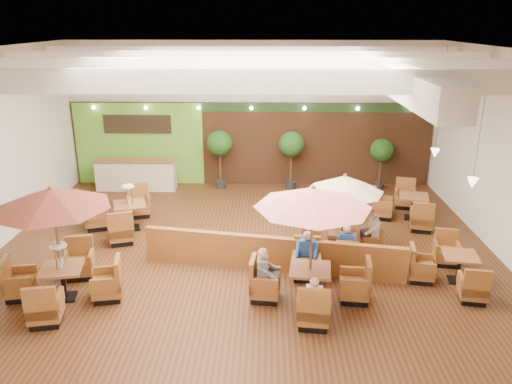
{
  "coord_description": "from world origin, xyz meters",
  "views": [
    {
      "loc": [
        0.62,
        -13.08,
        6.2
      ],
      "look_at": [
        0.3,
        0.5,
        1.5
      ],
      "focal_mm": 35.0,
      "sensor_mm": 36.0,
      "label": 1
    }
  ],
  "objects_px": {
    "diner_4": "(373,228)",
    "table_0": "(55,225)",
    "topiary_1": "(291,147)",
    "diner_2": "(265,269)",
    "table_1": "(312,224)",
    "table_5": "(404,207)",
    "diner_0": "(314,295)",
    "topiary_2": "(381,152)",
    "topiary_0": "(220,146)",
    "diner_3": "(346,241)",
    "booth_divider": "(271,254)",
    "service_counter": "(137,174)",
    "diner_1": "(307,251)",
    "table_3": "(121,215)",
    "table_2": "(344,199)",
    "table_4": "(448,269)"
  },
  "relations": [
    {
      "from": "table_0",
      "to": "table_1",
      "type": "height_order",
      "value": "table_1"
    },
    {
      "from": "diner_2",
      "to": "diner_0",
      "type": "bearing_deg",
      "value": 45.7
    },
    {
      "from": "booth_divider",
      "to": "diner_0",
      "type": "relative_size",
      "value": 9.65
    },
    {
      "from": "topiary_1",
      "to": "diner_0",
      "type": "relative_size",
      "value": 3.17
    },
    {
      "from": "table_1",
      "to": "diner_1",
      "type": "xyz_separation_m",
      "value": [
        0.0,
        1.04,
        -1.15
      ]
    },
    {
      "from": "table_0",
      "to": "topiary_1",
      "type": "distance_m",
      "value": 9.96
    },
    {
      "from": "topiary_1",
      "to": "booth_divider",
      "type": "bearing_deg",
      "value": -96.7
    },
    {
      "from": "table_4",
      "to": "table_3",
      "type": "bearing_deg",
      "value": 170.09
    },
    {
      "from": "topiary_2",
      "to": "diner_1",
      "type": "relative_size",
      "value": 2.46
    },
    {
      "from": "booth_divider",
      "to": "diner_0",
      "type": "xyz_separation_m",
      "value": [
        0.89,
        -2.47,
        0.25
      ]
    },
    {
      "from": "diner_2",
      "to": "table_3",
      "type": "bearing_deg",
      "value": -131.43
    },
    {
      "from": "table_3",
      "to": "diner_2",
      "type": "xyz_separation_m",
      "value": [
        4.5,
        -4.07,
        0.31
      ]
    },
    {
      "from": "table_0",
      "to": "topiary_0",
      "type": "height_order",
      "value": "table_0"
    },
    {
      "from": "topiary_0",
      "to": "diner_0",
      "type": "distance_m",
      "value": 9.65
    },
    {
      "from": "service_counter",
      "to": "diner_2",
      "type": "bearing_deg",
      "value": -57.87
    },
    {
      "from": "topiary_2",
      "to": "diner_3",
      "type": "distance_m",
      "value": 6.87
    },
    {
      "from": "booth_divider",
      "to": "topiary_1",
      "type": "height_order",
      "value": "topiary_1"
    },
    {
      "from": "booth_divider",
      "to": "diner_3",
      "type": "relative_size",
      "value": 9.27
    },
    {
      "from": "table_4",
      "to": "diner_3",
      "type": "distance_m",
      "value": 2.56
    },
    {
      "from": "diner_4",
      "to": "service_counter",
      "type": "bearing_deg",
      "value": 56.36
    },
    {
      "from": "diner_0",
      "to": "diner_4",
      "type": "xyz_separation_m",
      "value": [
        1.92,
        3.56,
        0.03
      ]
    },
    {
      "from": "table_1",
      "to": "diner_1",
      "type": "distance_m",
      "value": 1.54
    },
    {
      "from": "table_1",
      "to": "table_2",
      "type": "xyz_separation_m",
      "value": [
        1.08,
        2.53,
        -0.31
      ]
    },
    {
      "from": "diner_4",
      "to": "diner_1",
      "type": "bearing_deg",
      "value": 128.46
    },
    {
      "from": "table_5",
      "to": "topiary_2",
      "type": "xyz_separation_m",
      "value": [
        -0.18,
        2.99,
        1.1
      ]
    },
    {
      "from": "table_3",
      "to": "topiary_2",
      "type": "bearing_deg",
      "value": 7.06
    },
    {
      "from": "table_2",
      "to": "table_3",
      "type": "relative_size",
      "value": 0.78
    },
    {
      "from": "table_0",
      "to": "table_4",
      "type": "height_order",
      "value": "table_0"
    },
    {
      "from": "table_1",
      "to": "topiary_0",
      "type": "relative_size",
      "value": 1.25
    },
    {
      "from": "booth_divider",
      "to": "table_4",
      "type": "relative_size",
      "value": 2.69
    },
    {
      "from": "table_1",
      "to": "table_3",
      "type": "height_order",
      "value": "table_1"
    },
    {
      "from": "service_counter",
      "to": "diner_4",
      "type": "bearing_deg",
      "value": -34.28
    },
    {
      "from": "service_counter",
      "to": "booth_divider",
      "type": "distance_m",
      "value": 8.29
    },
    {
      "from": "table_2",
      "to": "diner_4",
      "type": "xyz_separation_m",
      "value": [
        0.84,
        -0.0,
        -0.84
      ]
    },
    {
      "from": "table_5",
      "to": "topiary_0",
      "type": "height_order",
      "value": "topiary_0"
    },
    {
      "from": "table_4",
      "to": "diner_2",
      "type": "distance_m",
      "value": 4.66
    },
    {
      "from": "diner_4",
      "to": "table_0",
      "type": "bearing_deg",
      "value": 109.39
    },
    {
      "from": "booth_divider",
      "to": "diner_4",
      "type": "relative_size",
      "value": 8.6
    },
    {
      "from": "topiary_0",
      "to": "diner_4",
      "type": "xyz_separation_m",
      "value": [
        4.73,
        -5.62,
        -0.93
      ]
    },
    {
      "from": "table_1",
      "to": "diner_2",
      "type": "distance_m",
      "value": 1.53
    },
    {
      "from": "topiary_2",
      "to": "table_0",
      "type": "bearing_deg",
      "value": -137.71
    },
    {
      "from": "table_5",
      "to": "topiary_1",
      "type": "height_order",
      "value": "topiary_1"
    },
    {
      "from": "topiary_0",
      "to": "diner_1",
      "type": "bearing_deg",
      "value": -68.41
    },
    {
      "from": "diner_0",
      "to": "diner_3",
      "type": "bearing_deg",
      "value": 80.28
    },
    {
      "from": "service_counter",
      "to": "table_0",
      "type": "bearing_deg",
      "value": -87.89
    },
    {
      "from": "table_1",
      "to": "topiary_0",
      "type": "distance_m",
      "value": 8.62
    },
    {
      "from": "topiary_1",
      "to": "diner_2",
      "type": "height_order",
      "value": "topiary_1"
    },
    {
      "from": "table_5",
      "to": "diner_0",
      "type": "relative_size",
      "value": 3.96
    },
    {
      "from": "table_0",
      "to": "table_1",
      "type": "distance_m",
      "value": 5.73
    },
    {
      "from": "table_0",
      "to": "table_5",
      "type": "bearing_deg",
      "value": 18.43
    }
  ]
}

